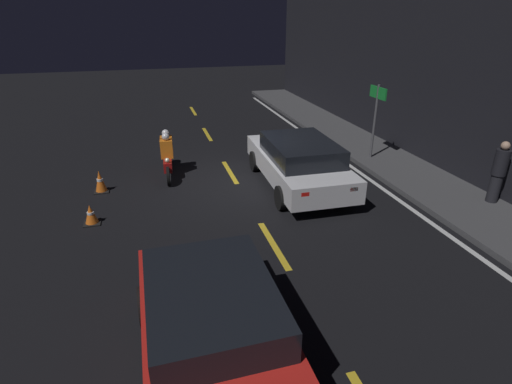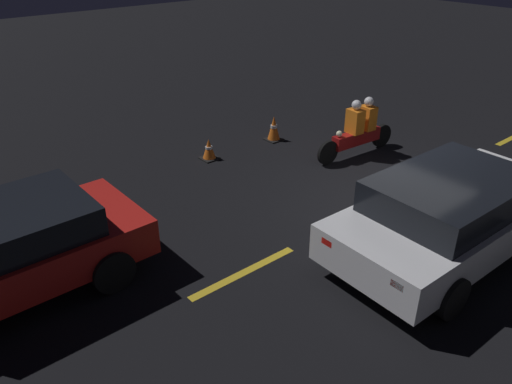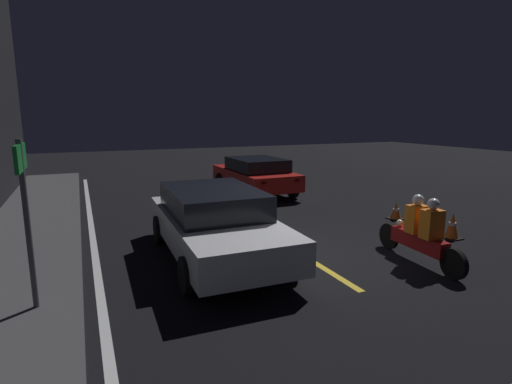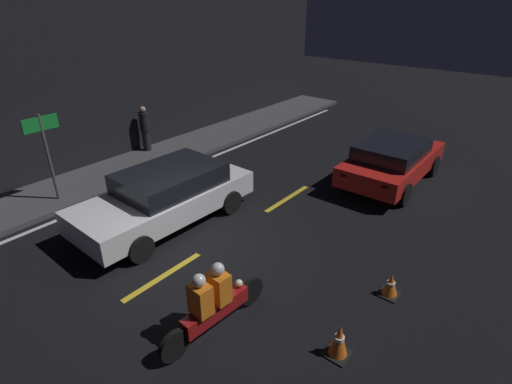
% 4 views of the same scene
% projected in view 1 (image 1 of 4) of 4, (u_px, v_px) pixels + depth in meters
% --- Properties ---
extents(ground_plane, '(56.00, 56.00, 0.00)m').
position_uv_depth(ground_plane, '(237.00, 184.00, 11.73)').
color(ground_plane, black).
extents(raised_curb, '(28.00, 2.17, 0.15)m').
position_uv_depth(raised_curb, '(395.00, 165.00, 12.99)').
color(raised_curb, '#424244').
rests_on(raised_curb, ground).
extents(building_front, '(28.00, 0.30, 7.81)m').
position_uv_depth(building_front, '(450.00, 39.00, 11.73)').
color(building_front, black).
rests_on(building_front, ground).
extents(lane_dash_a, '(2.00, 0.14, 0.01)m').
position_uv_depth(lane_dash_a, '(193.00, 111.00, 20.52)').
color(lane_dash_a, gold).
rests_on(lane_dash_a, ground).
extents(lane_dash_b, '(2.00, 0.14, 0.01)m').
position_uv_depth(lane_dash_b, '(207.00, 134.00, 16.57)').
color(lane_dash_b, gold).
rests_on(lane_dash_b, ground).
extents(lane_dash_c, '(2.00, 0.14, 0.01)m').
position_uv_depth(lane_dash_c, '(230.00, 172.00, 12.61)').
color(lane_dash_c, gold).
rests_on(lane_dash_c, ground).
extents(lane_dash_d, '(2.00, 0.14, 0.01)m').
position_uv_depth(lane_dash_d, '(274.00, 245.00, 8.65)').
color(lane_dash_d, gold).
rests_on(lane_dash_d, ground).
extents(lane_solid_kerb, '(25.20, 0.14, 0.01)m').
position_uv_depth(lane_solid_kerb, '(358.00, 171.00, 12.69)').
color(lane_solid_kerb, silver).
rests_on(lane_solid_kerb, ground).
extents(sedan_white, '(4.63, 2.13, 1.40)m').
position_uv_depth(sedan_white, '(298.00, 161.00, 11.34)').
color(sedan_white, silver).
rests_on(sedan_white, ground).
extents(taxi_red, '(4.16, 2.02, 1.33)m').
position_uv_depth(taxi_red, '(214.00, 329.00, 5.33)').
color(taxi_red, red).
rests_on(taxi_red, ground).
extents(motorcycle, '(2.33, 0.41, 1.35)m').
position_uv_depth(motorcycle, '(167.00, 155.00, 12.25)').
color(motorcycle, black).
rests_on(motorcycle, ground).
extents(traffic_cone_near, '(0.40, 0.40, 0.63)m').
position_uv_depth(traffic_cone_near, '(100.00, 182.00, 11.11)').
color(traffic_cone_near, black).
rests_on(traffic_cone_near, ground).
extents(traffic_cone_mid, '(0.39, 0.39, 0.49)m').
position_uv_depth(traffic_cone_mid, '(91.00, 215.00, 9.44)').
color(traffic_cone_mid, black).
rests_on(traffic_cone_mid, ground).
extents(pedestrian, '(0.34, 0.34, 1.60)m').
position_uv_depth(pedestrian, '(499.00, 172.00, 9.99)').
color(pedestrian, black).
rests_on(pedestrian, raised_curb).
extents(shop_sign, '(0.90, 0.08, 2.40)m').
position_uv_depth(shop_sign, '(376.00, 107.00, 12.81)').
color(shop_sign, '#4C4C51').
rests_on(shop_sign, raised_curb).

